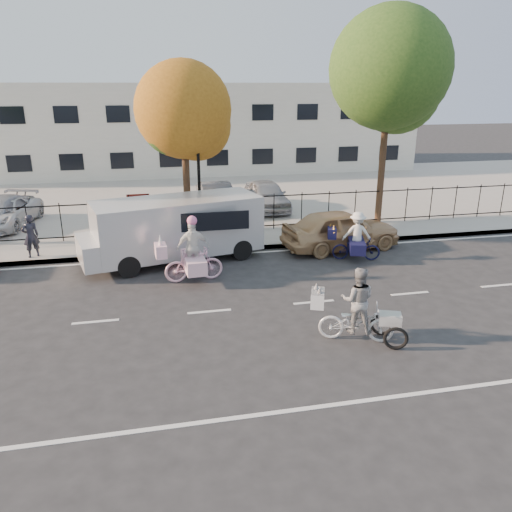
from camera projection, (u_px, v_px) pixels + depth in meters
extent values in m
plane|color=#333334|center=(209.00, 312.00, 13.67)|extent=(120.00, 120.00, 0.00)
cube|color=#A8A399|center=(193.00, 252.00, 18.31)|extent=(60.00, 0.10, 0.15)
cube|color=#A8A399|center=(190.00, 243.00, 19.28)|extent=(60.00, 2.20, 0.15)
cube|color=#A8A399|center=(176.00, 196.00, 27.51)|extent=(60.00, 15.60, 0.15)
cube|color=silver|center=(166.00, 127.00, 35.81)|extent=(34.00, 10.00, 6.00)
cylinder|color=black|center=(199.00, 186.00, 19.35)|extent=(0.12, 0.12, 4.00)
sphere|color=white|center=(197.00, 130.00, 18.65)|extent=(0.36, 0.36, 0.36)
cylinder|color=black|center=(130.00, 218.00, 19.18)|extent=(0.06, 0.06, 1.80)
cylinder|color=black|center=(149.00, 217.00, 19.32)|extent=(0.06, 0.06, 1.80)
cube|color=#59140F|center=(138.00, 202.00, 19.05)|extent=(0.85, 0.04, 0.60)
imported|color=white|center=(356.00, 322.00, 12.01)|extent=(1.90, 1.22, 0.94)
imported|color=white|center=(358.00, 300.00, 11.82)|extent=(0.97, 0.87, 1.65)
cube|color=white|center=(318.00, 298.00, 11.96)|extent=(0.50, 0.65, 0.38)
cone|color=white|center=(316.00, 286.00, 12.00)|extent=(0.15, 0.15, 0.19)
cone|color=white|center=(320.00, 290.00, 11.76)|extent=(0.15, 0.15, 0.19)
torus|color=black|center=(396.00, 338.00, 11.62)|extent=(0.58, 0.29, 0.59)
torus|color=black|center=(382.00, 324.00, 12.30)|extent=(0.58, 0.29, 0.59)
cube|color=white|center=(390.00, 319.00, 11.85)|extent=(0.62, 0.53, 0.26)
imported|color=#FABED8|center=(194.00, 264.00, 15.64)|extent=(1.88, 0.66, 1.11)
imported|color=white|center=(193.00, 247.00, 15.46)|extent=(1.05, 0.50, 1.74)
cube|color=#F6BBCC|center=(161.00, 250.00, 15.20)|extent=(0.38, 0.63, 0.40)
cone|color=white|center=(160.00, 239.00, 15.08)|extent=(0.13, 0.13, 0.35)
cube|color=#F6BBCC|center=(194.00, 263.00, 15.62)|extent=(0.72, 1.48, 0.44)
sphere|color=pink|center=(192.00, 221.00, 15.18)|extent=(0.31, 0.31, 0.31)
imported|color=#0F1034|center=(356.00, 248.00, 17.58)|extent=(1.76, 1.04, 0.87)
imported|color=white|center=(357.00, 233.00, 17.41)|extent=(1.11, 0.83, 1.53)
cube|color=#100F34|center=(332.00, 233.00, 17.48)|extent=(0.43, 0.60, 0.35)
cone|color=gold|center=(330.00, 226.00, 17.58)|extent=(0.12, 0.23, 0.31)
cone|color=gold|center=(334.00, 229.00, 17.25)|extent=(0.12, 0.23, 0.31)
cube|color=#100F34|center=(356.00, 245.00, 17.55)|extent=(0.87, 1.36, 0.39)
cube|color=silver|center=(178.00, 226.00, 17.32)|extent=(5.98, 3.36, 1.88)
cube|color=silver|center=(87.00, 246.00, 16.88)|extent=(0.99, 2.11, 0.84)
cylinder|color=black|center=(120.00, 262.00, 16.37)|extent=(0.78, 0.44, 0.73)
cylinder|color=black|center=(123.00, 246.00, 18.07)|extent=(0.78, 0.44, 0.73)
cylinder|color=black|center=(239.00, 254.00, 17.15)|extent=(0.78, 0.44, 0.73)
cylinder|color=black|center=(231.00, 239.00, 18.85)|extent=(0.78, 0.44, 0.73)
imported|color=tan|center=(341.00, 229.00, 18.66)|extent=(4.65, 2.39, 1.51)
imported|color=black|center=(31.00, 236.00, 17.32)|extent=(0.66, 0.58, 1.53)
imported|color=silver|center=(5.00, 213.00, 21.11)|extent=(2.63, 4.51, 1.18)
imported|color=#484B50|center=(217.00, 198.00, 23.56)|extent=(1.62, 4.12, 1.34)
imported|color=#9A9CA2|center=(267.00, 195.00, 24.08)|extent=(1.75, 4.10, 1.38)
cylinder|color=#442D1D|center=(187.00, 182.00, 20.04)|extent=(0.28, 0.28, 4.36)
sphere|color=#9F6219|center=(183.00, 109.00, 19.13)|extent=(3.74, 3.74, 3.74)
sphere|color=#9F6219|center=(196.00, 126.00, 19.61)|extent=(2.74, 2.74, 2.74)
cylinder|color=#442D1D|center=(382.00, 161.00, 21.13)|extent=(0.28, 0.28, 5.69)
sphere|color=#385B1E|center=(390.00, 69.00, 19.94)|extent=(4.87, 4.87, 4.87)
sphere|color=#385B1E|center=(397.00, 90.00, 20.49)|extent=(3.57, 3.57, 3.57)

